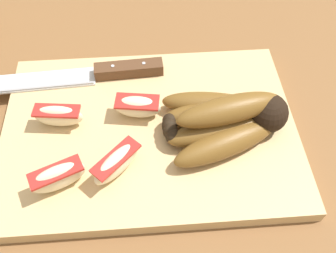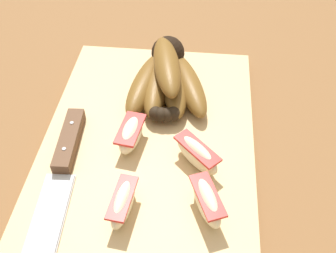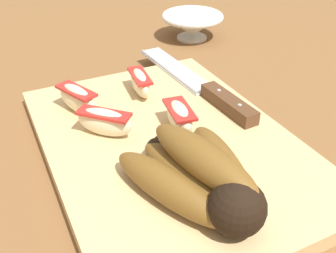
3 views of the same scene
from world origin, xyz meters
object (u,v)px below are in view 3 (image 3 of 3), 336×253
(banana_bunch, at_px, (201,176))
(ceramic_bowl, at_px, (192,24))
(chefs_knife, at_px, (207,90))
(apple_wedge_near, at_px, (104,121))
(apple_wedge_middle, at_px, (140,82))
(apple_wedge_extra, at_px, (77,98))
(apple_wedge_far, at_px, (180,117))

(banana_bunch, xyz_separation_m, ceramic_bowl, (-0.42, 0.22, -0.01))
(chefs_knife, distance_m, apple_wedge_near, 0.17)
(banana_bunch, height_order, apple_wedge_near, banana_bunch)
(apple_wedge_middle, bearing_deg, apple_wedge_near, -45.30)
(banana_bunch, height_order, apple_wedge_extra, banana_bunch)
(apple_wedge_near, distance_m, ceramic_bowl, 0.39)
(apple_wedge_far, bearing_deg, banana_bunch, -17.66)
(ceramic_bowl, bearing_deg, apple_wedge_extra, -53.64)
(apple_wedge_near, relative_size, apple_wedge_extra, 0.93)
(banana_bunch, bearing_deg, apple_wedge_middle, 173.00)
(chefs_knife, height_order, apple_wedge_extra, apple_wedge_extra)
(banana_bunch, distance_m, apple_wedge_far, 0.12)
(apple_wedge_extra, relative_size, ceramic_bowl, 0.56)
(apple_wedge_near, bearing_deg, banana_bunch, 20.21)
(chefs_knife, distance_m, ceramic_bowl, 0.27)
(chefs_knife, xyz_separation_m, apple_wedge_middle, (-0.04, -0.08, 0.01))
(apple_wedge_extra, bearing_deg, chefs_knife, 79.20)
(apple_wedge_near, bearing_deg, apple_wedge_far, 71.42)
(banana_bunch, relative_size, apple_wedge_middle, 2.44)
(apple_wedge_extra, bearing_deg, ceramic_bowl, 126.36)
(apple_wedge_far, bearing_deg, apple_wedge_middle, -175.40)
(chefs_knife, distance_m, apple_wedge_middle, 0.10)
(apple_wedge_far, xyz_separation_m, apple_wedge_extra, (-0.10, -0.10, 0.00))
(chefs_knife, xyz_separation_m, apple_wedge_extra, (-0.03, -0.18, 0.01))
(banana_bunch, height_order, ceramic_bowl, banana_bunch)
(apple_wedge_far, xyz_separation_m, ceramic_bowl, (-0.31, 0.19, -0.01))
(banana_bunch, height_order, chefs_knife, banana_bunch)
(banana_bunch, distance_m, apple_wedge_near, 0.15)
(chefs_knife, bearing_deg, ceramic_bowl, 155.46)
(chefs_knife, xyz_separation_m, ceramic_bowl, (-0.25, 0.11, 0.00))
(apple_wedge_far, distance_m, apple_wedge_extra, 0.14)
(banana_bunch, distance_m, ceramic_bowl, 0.47)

